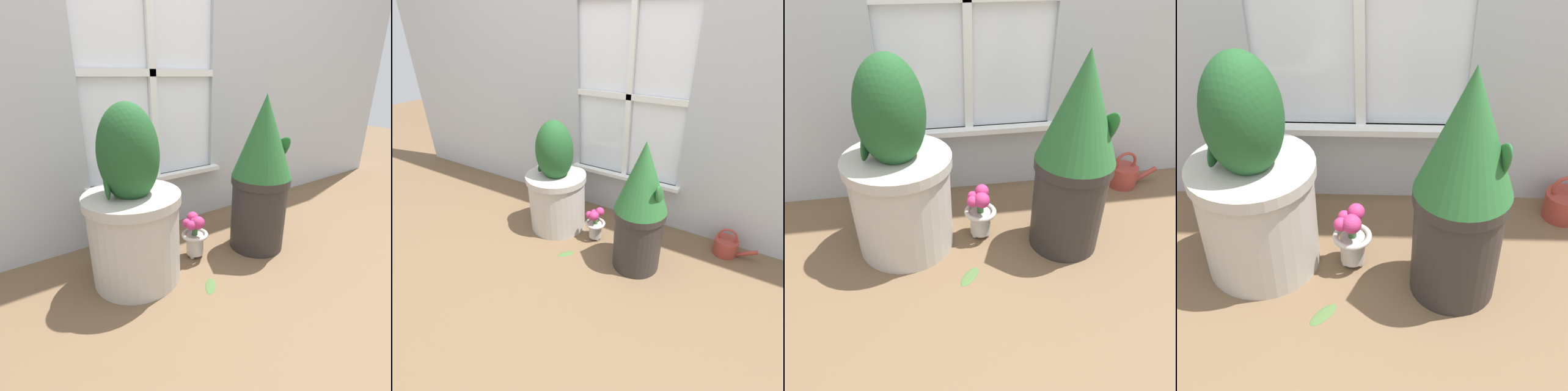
{
  "view_description": "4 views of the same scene",
  "coord_description": "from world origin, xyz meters",
  "views": [
    {
      "loc": [
        -0.75,
        -0.83,
        0.84
      ],
      "look_at": [
        -0.0,
        0.26,
        0.32
      ],
      "focal_mm": 28.0,
      "sensor_mm": 36.0,
      "label": 1
    },
    {
      "loc": [
        0.78,
        -1.19,
        1.25
      ],
      "look_at": [
        -0.06,
        0.23,
        0.32
      ],
      "focal_mm": 28.0,
      "sensor_mm": 36.0,
      "label": 2
    },
    {
      "loc": [
        -0.21,
        -0.98,
        1.03
      ],
      "look_at": [
        -0.02,
        0.2,
        0.23
      ],
      "focal_mm": 35.0,
      "sensor_mm": 36.0,
      "label": 3
    },
    {
      "loc": [
        0.1,
        -1.1,
        1.31
      ],
      "look_at": [
        0.05,
        0.23,
        0.3
      ],
      "focal_mm": 50.0,
      "sensor_mm": 36.0,
      "label": 4
    }
  ],
  "objects": [
    {
      "name": "potted_plant_right",
      "position": [
        0.32,
        0.15,
        0.39
      ],
      "size": [
        0.29,
        0.29,
        0.77
      ],
      "color": "#2D2826",
      "rests_on": "ground_plane"
    },
    {
      "name": "wall_with_window",
      "position": [
        0.0,
        0.66,
        1.26
      ],
      "size": [
        4.4,
        0.1,
        2.5
      ],
      "color": "#B2B7BC",
      "rests_on": "ground_plane"
    },
    {
      "name": "flower_vase",
      "position": [
        -0.01,
        0.25,
        0.13
      ],
      "size": [
        0.13,
        0.13,
        0.22
      ],
      "color": "#BCB7AD",
      "rests_on": "ground_plane"
    },
    {
      "name": "ground_plane",
      "position": [
        0.0,
        0.0,
        0.0
      ],
      "size": [
        10.0,
        10.0,
        0.0
      ],
      "primitive_type": "plane",
      "color": "brown"
    },
    {
      "name": "watering_can",
      "position": [
        0.76,
        0.52,
        0.06
      ],
      "size": [
        0.25,
        0.14,
        0.18
      ],
      "color": "#99382D",
      "rests_on": "ground_plane"
    },
    {
      "name": "potted_plant_left",
      "position": [
        -0.31,
        0.25,
        0.31
      ],
      "size": [
        0.4,
        0.4,
        0.75
      ],
      "color": "#B7B2A8",
      "rests_on": "ground_plane"
    },
    {
      "name": "fallen_leaf",
      "position": [
        -0.09,
        0.01,
        0.0
      ],
      "size": [
        0.1,
        0.11,
        0.01
      ],
      "color": "#476633",
      "rests_on": "ground_plane"
    }
  ]
}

